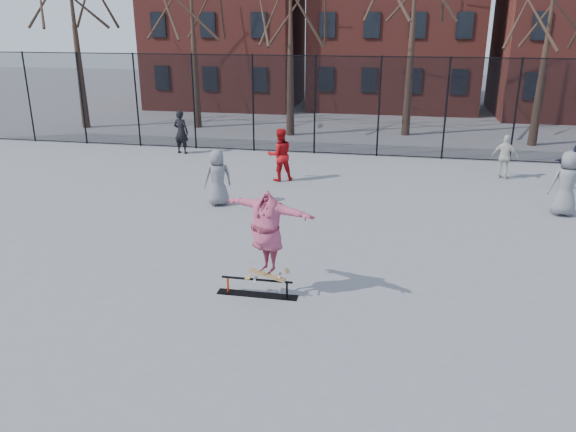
% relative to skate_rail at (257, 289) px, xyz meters
% --- Properties ---
extents(ground, '(100.00, 100.00, 0.00)m').
position_rel_skate_rail_xyz_m(ground, '(0.69, -0.12, -0.14)').
color(ground, slate).
extents(skate_rail, '(1.68, 0.26, 0.37)m').
position_rel_skate_rail_xyz_m(skate_rail, '(0.00, 0.00, 0.00)').
color(skate_rail, black).
rests_on(skate_rail, ground).
extents(skateboard, '(0.81, 0.19, 0.10)m').
position_rel_skate_rail_xyz_m(skateboard, '(0.22, 0.00, 0.27)').
color(skateboard, olive).
rests_on(skateboard, skate_rail).
extents(skater, '(2.12, 1.29, 1.68)m').
position_rel_skate_rail_xyz_m(skater, '(0.22, 0.00, 1.16)').
color(skater, '#6D3E9C').
rests_on(skater, skateboard).
extents(bystander_grey, '(0.99, 0.90, 1.70)m').
position_rel_skate_rail_xyz_m(bystander_grey, '(-2.56, 5.53, 0.71)').
color(bystander_grey, slate).
rests_on(bystander_grey, ground).
extents(bystander_black, '(0.72, 0.53, 1.79)m').
position_rel_skate_rail_xyz_m(bystander_black, '(-6.17, 11.88, 0.75)').
color(bystander_black, black).
rests_on(bystander_black, ground).
extents(bystander_red, '(1.10, 1.01, 1.83)m').
position_rel_skate_rail_xyz_m(bystander_red, '(-1.28, 8.55, 0.77)').
color(bystander_red, '#B40F15').
rests_on(bystander_red, ground).
extents(bystander_white, '(0.99, 0.69, 1.55)m').
position_rel_skate_rail_xyz_m(bystander_white, '(6.43, 10.28, 0.63)').
color(bystander_white, beige).
rests_on(bystander_white, ground).
extents(bystander_extra, '(0.97, 0.68, 1.88)m').
position_rel_skate_rail_xyz_m(bystander_extra, '(7.45, 6.49, 0.79)').
color(bystander_extra, slate).
rests_on(bystander_extra, ground).
extents(fence, '(34.03, 0.07, 4.00)m').
position_rel_skate_rail_xyz_m(fence, '(0.67, 12.88, 1.91)').
color(fence, black).
rests_on(fence, ground).
extents(rowhouses, '(29.00, 7.00, 13.00)m').
position_rel_skate_rail_xyz_m(rowhouses, '(1.41, 25.88, 5.92)').
color(rowhouses, maroon).
rests_on(rowhouses, ground).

